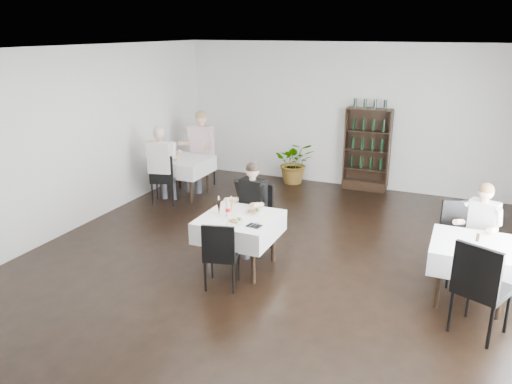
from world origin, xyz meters
TOP-DOWN VIEW (x-y plane):
  - room_shell at (0.00, 0.00)m, footprint 9.00×9.00m
  - wine_shelf at (0.60, 4.31)m, footprint 0.90×0.28m
  - main_table at (-0.30, 0.00)m, footprint 1.03×1.03m
  - left_table at (-2.70, 2.50)m, footprint 0.98×0.98m
  - right_table at (2.70, 0.30)m, footprint 0.98×0.98m
  - potted_tree at (-0.93, 4.19)m, footprint 1.04×0.97m
  - main_chair_far at (-0.35, 0.67)m, footprint 0.48×0.48m
  - main_chair_near at (-0.26, -0.66)m, footprint 0.51×0.52m
  - left_chair_far at (-2.66, 3.23)m, footprint 0.49×0.49m
  - left_chair_near at (-2.78, 1.86)m, footprint 0.59×0.59m
  - right_chair_far at (2.55, 0.87)m, footprint 0.63×0.63m
  - right_chair_near at (2.78, -0.49)m, footprint 0.67×0.68m
  - diner_main at (-0.39, 0.56)m, footprint 0.56×0.57m
  - diner_left_far at (-2.63, 3.05)m, footprint 0.62×0.62m
  - diner_left_near at (-2.80, 1.88)m, footprint 0.64×0.67m
  - diner_right_far at (2.76, 0.97)m, footprint 0.58×0.61m
  - plate_far at (-0.17, 0.20)m, footprint 0.26×0.26m
  - plate_near at (-0.26, -0.21)m, footprint 0.28×0.28m
  - pilsner_dark at (-0.59, -0.06)m, footprint 0.07×0.07m
  - pilsner_lager at (-0.45, 0.06)m, footprint 0.06×0.06m
  - coke_bottle at (-0.46, -0.04)m, footprint 0.07×0.07m
  - napkin_cutlery at (0.03, -0.24)m, footprint 0.20×0.20m
  - pepper_mill at (2.73, 0.39)m, footprint 0.05×0.05m

SIDE VIEW (x-z plane):
  - potted_tree at x=-0.93m, z-range 0.00..0.93m
  - main_chair_near at x=-0.26m, z-range 0.07..0.99m
  - left_chair_far at x=-2.66m, z-range 0.07..1.03m
  - left_chair_near at x=-2.78m, z-range 0.07..1.06m
  - main_chair_far at x=-0.35m, z-range 0.07..1.10m
  - right_chair_far at x=2.55m, z-range 0.08..1.15m
  - left_table at x=-2.70m, z-range 0.24..1.01m
  - right_table at x=2.70m, z-range 0.24..1.01m
  - main_table at x=-0.30m, z-range 0.24..1.01m
  - right_chair_near at x=2.78m, z-range 0.08..1.19m
  - napkin_cutlery at x=0.03m, z-range 0.77..0.79m
  - diner_right_far at x=2.76m, z-range 0.11..1.45m
  - plate_near at x=-0.26m, z-range 0.75..0.82m
  - plate_far at x=-0.17m, z-range 0.75..0.82m
  - diner_main at x=-0.39m, z-range 0.11..1.50m
  - pepper_mill at x=2.73m, z-range 0.77..0.87m
  - wine_shelf at x=0.60m, z-range -0.03..1.72m
  - pilsner_lager at x=-0.45m, z-range 0.75..1.01m
  - coke_bottle at x=-0.46m, z-range 0.74..1.01m
  - pilsner_dark at x=-0.59m, z-range 0.74..1.02m
  - diner_left_near at x=-2.80m, z-range 0.12..1.67m
  - diner_left_far at x=-2.63m, z-range 0.13..1.78m
  - room_shell at x=0.00m, z-range -3.00..6.00m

